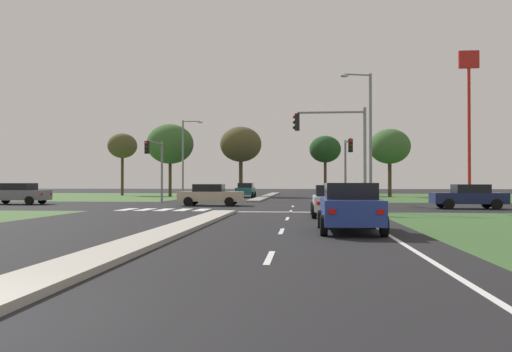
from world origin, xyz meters
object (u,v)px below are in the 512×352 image
Objects in this scene: car_blue_second at (350,207)px; treeline_fourth at (325,150)px; traffic_signal_far_right at (347,158)px; street_lamp_third at (185,154)px; traffic_signal_near_right at (339,141)px; treeline_near at (122,146)px; traffic_signal_far_left at (156,159)px; car_grey_sixth at (18,193)px; treeline_fifth at (390,147)px; treeline_third at (241,145)px; car_white_near at (332,200)px; fastfood_pole_sign at (469,93)px; car_navy_third at (469,196)px; car_beige_fifth at (211,195)px; treeline_second at (170,144)px; car_teal_fourth at (246,190)px; street_lamp_second at (368,133)px.

treeline_fourth reaches higher than car_blue_second.
street_lamp_third is at bearing 140.37° from traffic_signal_far_right.
treeline_near is at bearing 125.76° from traffic_signal_near_right.
treeline_near is at bearing 115.90° from traffic_signal_far_left.
car_grey_sixth is 39.70m from treeline_fifth.
traffic_signal_far_left is 29.80m from treeline_fifth.
treeline_fourth is at bearing 27.17° from treeline_third.
car_blue_second is at bearing -130.40° from car_grey_sixth.
car_white_near is 28.61m from fastfood_pole_sign.
treeline_third is at bearing -178.03° from treeline_fifth.
treeline_near reaches higher than car_grey_sixth.
car_navy_third is at bearing -76.79° from treeline_fourth.
car_beige_fifth is at bearing -107.57° from treeline_fourth.
traffic_signal_far_left is 13.04m from street_lamp_third.
car_white_near is at bearing 132.79° from car_navy_third.
traffic_signal_far_right is at bearing -41.63° from treeline_near.
traffic_signal_near_right is at bearing -59.36° from street_lamp_third.
treeline_fourth reaches higher than traffic_signal_far_left.
treeline_fifth is (17.35, 0.60, -0.32)m from treeline_third.
traffic_signal_far_right reaches higher than car_beige_fifth.
car_navy_third is 0.58× the size of treeline_fourth.
car_grey_sixth is 10.59m from traffic_signal_far_left.
traffic_signal_far_right is (-6.87, 7.02, 2.76)m from car_navy_third.
street_lamp_third is (-6.00, 17.46, 3.86)m from car_beige_fifth.
treeline_second is at bearing 112.26° from car_blue_second.
car_blue_second reaches higher than car_navy_third.
traffic_signal_far_left reaches higher than car_white_near.
car_grey_sixth is 0.80× the size of traffic_signal_near_right.
car_blue_second is 26.82m from traffic_signal_far_left.
treeline_near is (-24.53, 38.84, 5.55)m from car_white_near.
treeline_second reaches higher than treeline_near.
treeline_third is (14.04, 23.20, 5.33)m from car_grey_sixth.
fastfood_pole_sign is at bearing 16.49° from traffic_signal_far_left.
traffic_signal_far_left is (-5.42, -16.10, 2.69)m from car_teal_fourth.
treeline_near is (-27.30, 30.15, 1.47)m from street_lamp_second.
fastfood_pole_sign is 13.85m from treeline_fifth.
treeline_second reaches higher than treeline_fourth.
treeline_fifth reaches higher than traffic_signal_far_left.
traffic_signal_near_right reaches higher than car_blue_second.
car_teal_fourth is 0.58× the size of treeline_near.
car_teal_fourth is at bearing 27.01° from street_lamp_third.
treeline_fourth is at bearing 59.60° from traffic_signal_far_left.
car_navy_third is at bearing -42.49° from treeline_near.
car_white_near is 37.05m from treeline_fifth.
treeline_fifth reaches higher than traffic_signal_far_right.
car_beige_fifth is at bearing -88.02° from treeline_third.
street_lamp_third is at bearing -62.51° from treeline_second.
street_lamp_second is 31.62m from treeline_fourth.
traffic_signal_far_left is (-5.27, 4.49, 2.73)m from car_beige_fifth.
car_grey_sixth is 19.17m from street_lamp_third.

